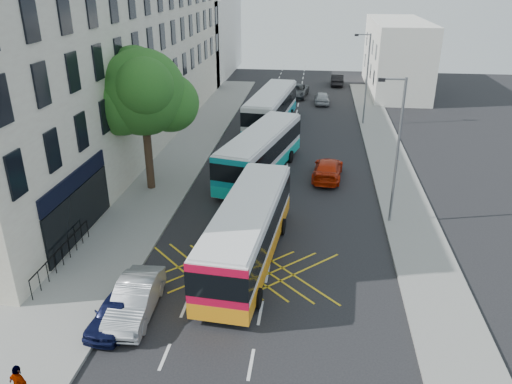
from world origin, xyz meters
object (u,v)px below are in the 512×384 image
(distant_car_grey, at_px, (297,91))
(lamp_near, at_px, (396,145))
(street_tree, at_px, (143,93))
(bus_near, at_px, (248,231))
(bus_far, at_px, (271,109))
(lamp_far, at_px, (366,75))
(parked_car_blue, at_px, (117,310))
(parked_car_silver, at_px, (135,299))
(bus_mid, at_px, (261,152))
(distant_car_silver, at_px, (322,98))
(distant_car_dark, at_px, (337,80))
(red_hatchback, at_px, (328,169))

(distant_car_grey, bearing_deg, lamp_near, -71.34)
(street_tree, distance_m, bus_near, 11.80)
(bus_far, bearing_deg, lamp_near, -59.11)
(lamp_far, bearing_deg, bus_far, -168.18)
(bus_far, xyz_separation_m, parked_car_blue, (-3.49, -28.59, -1.11))
(lamp_far, bearing_deg, street_tree, -130.81)
(parked_car_silver, bearing_deg, street_tree, 102.88)
(street_tree, distance_m, bus_far, 17.20)
(bus_mid, xyz_separation_m, distant_car_grey, (1.39, 24.18, -0.96))
(bus_far, bearing_deg, parked_car_silver, -89.63)
(lamp_far, height_order, parked_car_blue, lamp_far)
(distant_car_grey, xyz_separation_m, distant_car_silver, (2.85, -2.92, -0.03))
(distant_car_grey, relative_size, distant_car_silver, 1.28)
(bus_mid, bearing_deg, parked_car_silver, -88.50)
(street_tree, height_order, lamp_far, street_tree)
(lamp_near, xyz_separation_m, distant_car_dark, (-1.83, 37.83, -3.91))
(distant_car_grey, bearing_deg, distant_car_silver, -39.12)
(distant_car_silver, bearing_deg, parked_car_blue, 75.90)
(street_tree, height_order, distant_car_silver, street_tree)
(lamp_near, relative_size, bus_far, 0.68)
(bus_near, relative_size, distant_car_dark, 2.58)
(bus_far, height_order, parked_car_silver, bus_far)
(lamp_far, relative_size, parked_car_blue, 2.24)
(parked_car_silver, distance_m, distant_car_dark, 48.42)
(street_tree, bearing_deg, bus_mid, 27.50)
(lamp_near, bearing_deg, parked_car_silver, -139.41)
(bus_mid, bearing_deg, red_hatchback, 10.97)
(street_tree, height_order, parked_car_silver, street_tree)
(street_tree, xyz_separation_m, distant_car_silver, (11.01, 24.78, -5.64))
(parked_car_blue, bearing_deg, street_tree, 108.10)
(bus_near, height_order, distant_car_dark, bus_near)
(street_tree, xyz_separation_m, lamp_near, (14.71, -2.97, -1.68))
(lamp_near, distance_m, red_hatchback, 8.14)
(street_tree, relative_size, lamp_near, 1.10)
(red_hatchback, bearing_deg, lamp_near, 122.91)
(parked_car_blue, distance_m, distant_car_grey, 41.33)
(parked_car_blue, relative_size, red_hatchback, 0.77)
(lamp_far, xyz_separation_m, red_hatchback, (-3.30, -13.69, -3.95))
(red_hatchback, xyz_separation_m, distant_car_dark, (1.48, 31.52, 0.03))
(distant_car_grey, height_order, distant_car_dark, distant_car_dark)
(bus_near, bearing_deg, distant_car_dark, 87.55)
(distant_car_grey, xyz_separation_m, distant_car_dark, (4.72, 7.16, 0.02))
(street_tree, bearing_deg, parked_car_silver, -74.80)
(parked_car_blue, xyz_separation_m, distant_car_dark, (9.97, 48.16, 0.10))
(parked_car_blue, height_order, distant_car_grey, distant_car_grey)
(bus_mid, height_order, distant_car_dark, bus_mid)
(lamp_near, distance_m, distant_car_grey, 31.61)
(bus_far, relative_size, distant_car_dark, 2.77)
(distant_car_grey, distance_m, distant_car_silver, 4.08)
(lamp_far, distance_m, distant_car_silver, 9.45)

